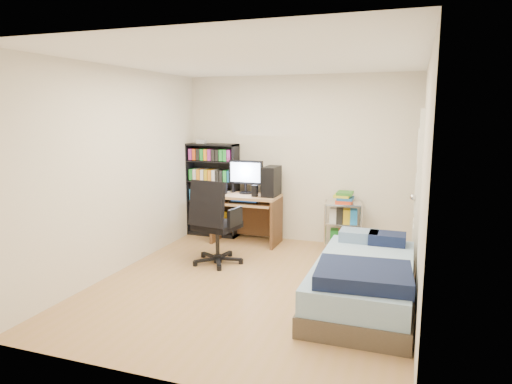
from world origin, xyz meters
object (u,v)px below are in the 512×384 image
at_px(bed, 364,281).
at_px(office_chair, 215,237).
at_px(computer_desk, 254,199).
at_px(media_shelf, 212,189).

bearing_deg(bed, office_chair, 161.50).
bearing_deg(office_chair, bed, -9.69).
height_order(computer_desk, office_chair, computer_desk).
xyz_separation_m(office_chair, bed, (1.96, -0.66, -0.11)).
height_order(media_shelf, computer_desk, media_shelf).
bearing_deg(bed, computer_desk, 135.95).
height_order(media_shelf, bed, media_shelf).
xyz_separation_m(media_shelf, bed, (2.59, -1.95, -0.51)).
bearing_deg(computer_desk, media_shelf, 166.73).
distance_m(media_shelf, office_chair, 1.49).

